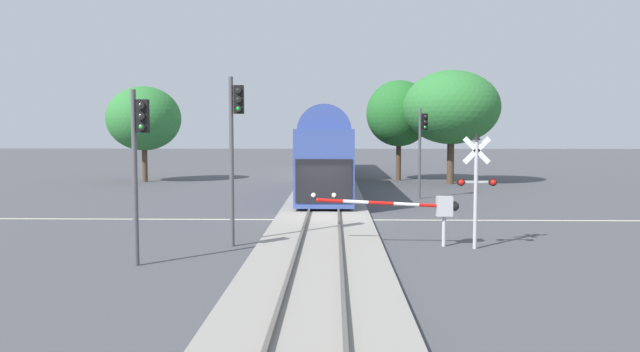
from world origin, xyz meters
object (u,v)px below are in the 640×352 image
pine_left_background (144,119)px  crossing_signal_mast (476,179)px  traffic_signal_near_left (139,148)px  oak_far_right (451,107)px  crossing_gate_near (431,207)px  traffic_signal_far_side (422,138)px  elm_centre_background (399,114)px  commuter_train (328,148)px  traffic_signal_median (235,134)px

pine_left_background → crossing_signal_mast: bearing=-53.9°
traffic_signal_near_left → oak_far_right: bearing=63.0°
crossing_gate_near → traffic_signal_near_left: traffic_signal_near_left is taller
oak_far_right → pine_left_background: oak_far_right is taller
traffic_signal_far_side → elm_centre_background: (0.03, 13.75, 1.87)m
commuter_train → traffic_signal_median: (-3.02, -26.95, 1.24)m
crossing_gate_near → pine_left_background: (-18.74, 27.30, 3.68)m
pine_left_background → oak_far_right: bearing=-3.1°
crossing_signal_mast → pine_left_background: 34.45m
crossing_gate_near → elm_centre_background: 29.46m
traffic_signal_far_side → pine_left_background: 23.85m
commuter_train → traffic_signal_near_left: bearing=-100.2°
crossing_signal_mast → traffic_signal_far_side: bearing=88.7°
crossing_gate_near → elm_centre_background: (1.89, 29.11, 4.12)m
crossing_gate_near → traffic_signal_far_side: size_ratio=0.94×
traffic_signal_far_side → traffic_signal_median: (-8.83, -15.56, 0.37)m
traffic_signal_near_left → pine_left_background: (-9.36, 30.70, 1.48)m
traffic_signal_far_side → traffic_signal_median: bearing=-119.6°
traffic_signal_near_left → pine_left_background: pine_left_background is taller
crossing_gate_near → traffic_signal_near_left: size_ratio=0.95×
traffic_signal_median → elm_centre_background: elm_centre_background is taller
crossing_gate_near → oak_far_right: bearing=77.9°
commuter_train → oak_far_right: 10.06m
elm_centre_background → oak_far_right: 4.85m
crossing_signal_mast → traffic_signal_median: (-8.47, 0.27, 1.57)m
commuter_train → oak_far_right: size_ratio=4.66×
traffic_signal_median → elm_centre_background: 30.65m
crossing_signal_mast → oak_far_right: bearing=81.2°
crossing_gate_near → elm_centre_background: elm_centre_background is taller
traffic_signal_median → pine_left_background: (-11.77, 27.49, 1.06)m
crossing_signal_mast → oak_far_right: size_ratio=0.46×
pine_left_background → crossing_gate_near: bearing=-55.5°
traffic_signal_near_left → traffic_signal_median: (2.41, 3.21, 0.42)m
traffic_signal_far_side → elm_centre_background: elm_centre_background is taller
traffic_signal_median → oak_far_right: 29.11m
oak_far_right → pine_left_background: size_ratio=1.14×
traffic_signal_median → oak_far_right: bearing=64.4°
traffic_signal_far_side → oak_far_right: oak_far_right is taller
crossing_signal_mast → traffic_signal_near_left: size_ratio=0.75×
oak_far_right → pine_left_background: 24.38m
crossing_signal_mast → traffic_signal_median: bearing=178.2°
commuter_train → traffic_signal_far_side: 12.81m
traffic_signal_near_left → traffic_signal_median: 4.04m
traffic_signal_near_left → elm_centre_background: 34.47m
commuter_train → crossing_gate_near: (3.95, -26.75, -1.38)m
traffic_signal_median → pine_left_background: 29.92m
crossing_gate_near → traffic_signal_far_side: bearing=83.1°
traffic_signal_far_side → pine_left_background: bearing=149.9°
crossing_gate_near → traffic_signal_far_side: traffic_signal_far_side is taller
commuter_train → traffic_signal_far_side: size_ratio=7.48×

